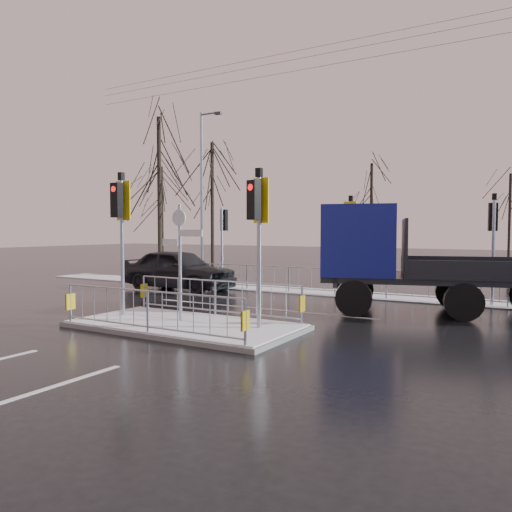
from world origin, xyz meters
The scene contains 13 objects.
ground centered at (0.00, 0.00, 0.00)m, with size 120.00×120.00×0.00m, color black.
snow_verge centered at (0.00, 8.60, 0.02)m, with size 30.00×2.00×0.04m, color white.
lane_markings centered at (0.00, -0.33, 0.00)m, with size 8.00×11.38×0.01m.
traffic_island centered at (-0.01, 0.01, 0.39)m, with size 6.00×3.04×4.15m.
far_kerb_fixtures centered at (0.29, 8.09, 1.02)m, with size 18.00×0.65×3.83m.
car_far_lane centered at (-5.49, 6.48, 0.87)m, with size 2.06×5.12×1.75m, color black.
flatbed_truck centered at (3.95, 5.33, 1.76)m, with size 7.58×4.49×3.31m.
tree_near_a centered at (-10.50, 11.00, 6.11)m, with size 4.75×4.75×8.97m.
tree_near_b centered at (-8.00, 12.50, 5.15)m, with size 4.00×4.00×7.55m.
tree_near_c centered at (-12.50, 13.50, 4.50)m, with size 3.50×3.50×6.61m.
tree_far_a centered at (-2.00, 22.00, 4.82)m, with size 3.75×3.75×7.08m.
tree_far_b centered at (6.00, 24.00, 4.18)m, with size 3.25×3.25×6.14m.
street_lamp_left centered at (-6.43, 9.50, 4.49)m, with size 1.25×0.18×8.20m.
Camera 1 is at (8.10, -10.12, 2.55)m, focal length 35.00 mm.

